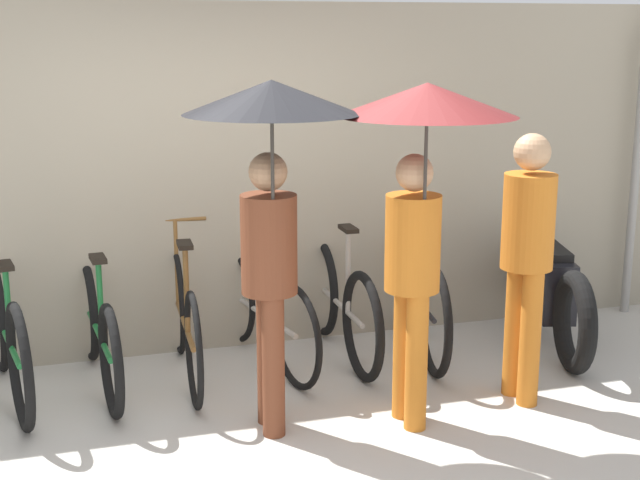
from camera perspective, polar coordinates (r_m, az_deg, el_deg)
ground_plane at (r=4.91m, az=-2.49°, el=-14.50°), size 30.00×30.00×0.00m
back_wall at (r=6.40m, az=-7.14°, el=3.79°), size 11.85×0.12×2.48m
parked_bicycle_0 at (r=5.99m, az=-19.38°, el=-5.87°), size 0.48×1.80×1.11m
parked_bicycle_1 at (r=6.03m, az=-13.98°, el=-5.70°), size 0.44×1.75×1.01m
parked_bicycle_2 at (r=6.04m, az=-8.64°, el=-5.17°), size 0.44×1.74×1.00m
parked_bicycle_3 at (r=6.25m, az=-3.69°, el=-4.60°), size 0.50×1.71×1.05m
parked_bicycle_4 at (r=6.37m, az=1.30°, el=-4.07°), size 0.44×1.71×0.98m
parked_bicycle_5 at (r=6.49m, az=6.24°, el=-3.73°), size 0.47×1.72×1.00m
pedestrian_leading at (r=4.83m, az=-3.17°, el=4.81°), size 0.95×0.95×2.04m
pedestrian_center at (r=4.94m, az=6.53°, el=4.94°), size 0.98×0.98×2.02m
pedestrian_trailing at (r=5.59m, az=13.11°, el=-0.47°), size 0.32×0.32×1.69m
motorcycle at (r=6.93m, az=14.30°, el=-2.94°), size 0.81×2.06×0.92m
awning_pole at (r=7.60m, az=19.61°, el=4.95°), size 0.07×0.07×2.57m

